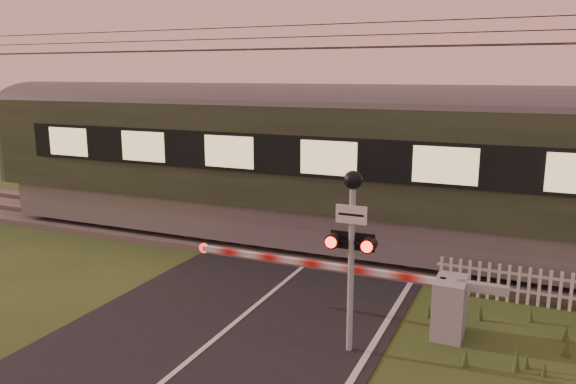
% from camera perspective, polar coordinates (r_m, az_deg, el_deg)
% --- Properties ---
extents(ground, '(160.00, 160.00, 0.00)m').
position_cam_1_polar(ground, '(10.48, -8.91, -15.80)').
color(ground, '#29441A').
rests_on(ground, ground).
extents(road, '(6.00, 140.00, 0.03)m').
position_cam_1_polar(road, '(10.29, -9.55, -16.29)').
color(road, black).
rests_on(road, ground).
extents(track_bed, '(140.00, 3.40, 0.39)m').
position_cam_1_polar(track_bed, '(15.88, 3.78, -5.60)').
color(track_bed, '#47423D').
rests_on(track_bed, ground).
extents(overhead_wires, '(120.00, 0.62, 0.62)m').
position_cam_1_polar(overhead_wires, '(15.17, 4.08, 15.23)').
color(overhead_wires, black).
rests_on(overhead_wires, ground).
extents(boom_gate, '(6.49, 0.86, 1.15)m').
position_cam_1_polar(boom_gate, '(11.16, 14.68, -10.72)').
color(boom_gate, gray).
rests_on(boom_gate, ground).
extents(crossing_signal, '(0.83, 0.35, 3.26)m').
position_cam_1_polar(crossing_signal, '(9.64, 6.51, -3.82)').
color(crossing_signal, gray).
rests_on(crossing_signal, ground).
extents(picket_fence, '(3.25, 0.07, 0.83)m').
position_cam_1_polar(picket_fence, '(13.14, 21.93, -8.67)').
color(picket_fence, silver).
rests_on(picket_fence, ground).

